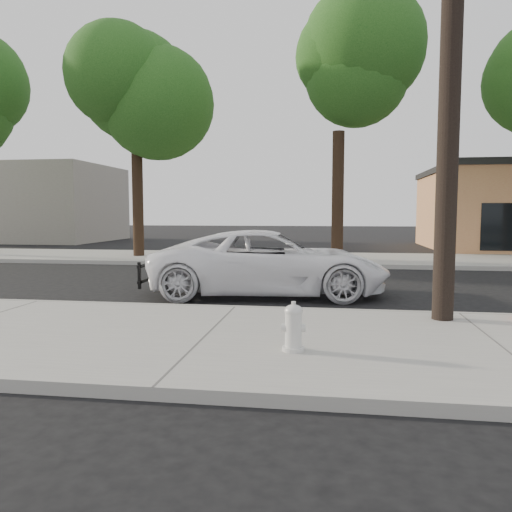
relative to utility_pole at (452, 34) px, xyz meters
name	(u,v)px	position (x,y,z in m)	size (l,w,h in m)	color
ground	(253,296)	(-3.60, 2.70, -4.70)	(120.00, 120.00, 0.00)	black
near_sidewalk	(206,340)	(-3.60, -1.60, -4.62)	(90.00, 4.40, 0.15)	gray
far_sidewalk	(286,259)	(-3.60, 11.20, -4.62)	(90.00, 5.00, 0.15)	gray
curb_near	(235,310)	(-3.60, 0.60, -4.62)	(90.00, 0.12, 0.16)	#9E9B93
building_far	(8,204)	(-23.60, 22.70, -2.20)	(14.00, 8.00, 5.00)	gray
utility_pole	(452,34)	(0.00, 0.00, 0.00)	(1.40, 0.34, 9.00)	black
tree_b	(139,105)	(-9.41, 10.76, 1.45)	(4.34, 4.20, 8.45)	black
tree_c	(346,74)	(-1.38, 10.34, 2.21)	(4.96, 4.80, 9.55)	black
police_cruiser	(269,263)	(-3.23, 2.86, -3.95)	(2.49, 5.40, 1.50)	white
fire_hydrant	(293,328)	(-2.30, -2.25, -4.26)	(0.31, 0.29, 0.59)	silver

